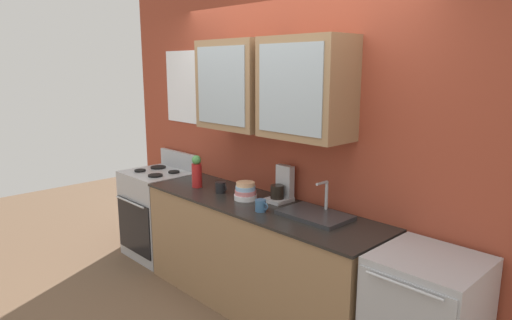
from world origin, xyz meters
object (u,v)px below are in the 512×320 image
vase (197,172)px  coffee_maker (282,188)px  bowl_stack (245,191)px  cup_near_bowls (221,187)px  sink_faucet (315,214)px  stove_range (159,213)px  cup_near_sink (261,206)px

vase → coffee_maker: 0.85m
coffee_maker → bowl_stack: bearing=-141.3°
vase → cup_near_bowls: (0.29, 0.04, -0.10)m
sink_faucet → coffee_maker: (-0.44, 0.12, 0.09)m
stove_range → bowl_stack: stove_range is taller
vase → coffee_maker: bearing=16.3°
sink_faucet → vase: 1.27m
sink_faucet → cup_near_sink: sink_faucet is taller
coffee_maker → sink_faucet: bearing=-14.7°
vase → coffee_maker: size_ratio=1.01×
sink_faucet → cup_near_sink: size_ratio=4.27×
stove_range → sink_faucet: 2.08m
sink_faucet → cup_near_bowls: 0.98m
bowl_stack → coffee_maker: (0.23, 0.19, 0.04)m
cup_near_sink → sink_faucet: bearing=28.3°
stove_range → vase: bearing=-3.7°
stove_range → cup_near_bowls: (1.05, -0.01, 0.49)m
bowl_stack → cup_near_bowls: (-0.30, -0.02, -0.02)m
vase → stove_range: bearing=176.3°
vase → sink_faucet: bearing=5.6°
stove_range → vase: (0.76, -0.05, 0.59)m
bowl_stack → cup_near_bowls: size_ratio=1.50×
sink_faucet → cup_near_sink: (-0.36, -0.20, 0.03)m
cup_near_sink → coffee_maker: coffee_maker is taller
stove_range → cup_near_sink: 1.73m
sink_faucet → cup_near_sink: 0.41m
vase → cup_near_bowls: 0.31m
coffee_maker → vase: bearing=-163.7°
bowl_stack → vase: vase is taller
stove_range → vase: size_ratio=3.70×
vase → bowl_stack: bearing=5.4°
bowl_stack → cup_near_bowls: bowl_stack is taller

